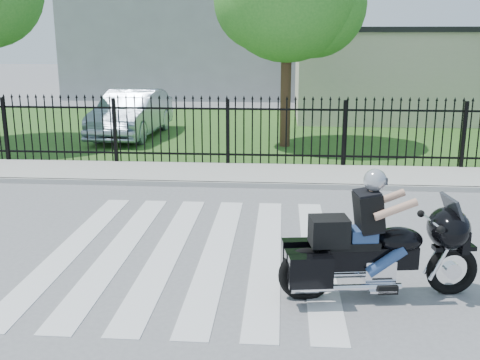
{
  "coord_description": "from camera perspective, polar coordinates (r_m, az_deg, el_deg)",
  "views": [
    {
      "loc": [
        1.41,
        -8.4,
        3.38
      ],
      "look_at": [
        0.71,
        0.81,
        1.0
      ],
      "focal_mm": 42.0,
      "sensor_mm": 36.0,
      "label": 1
    }
  ],
  "objects": [
    {
      "name": "ground",
      "position": [
        9.16,
        -4.87,
        -7.25
      ],
      "size": [
        120.0,
        120.0,
        0.0
      ],
      "primitive_type": "plane",
      "color": "slate",
      "rests_on": "ground"
    },
    {
      "name": "crosswalk",
      "position": [
        9.16,
        -4.87,
        -7.22
      ],
      "size": [
        5.0,
        5.5,
        0.01
      ],
      "primitive_type": null,
      "color": "silver",
      "rests_on": "ground"
    },
    {
      "name": "sidewalk",
      "position": [
        13.87,
        -1.63,
        0.6
      ],
      "size": [
        40.0,
        2.0,
        0.12
      ],
      "primitive_type": "cube",
      "color": "#ADAAA3",
      "rests_on": "ground"
    },
    {
      "name": "curb",
      "position": [
        12.91,
        -2.08,
        -0.46
      ],
      "size": [
        40.0,
        0.12,
        0.12
      ],
      "primitive_type": "cube",
      "color": "#ADAAA3",
      "rests_on": "ground"
    },
    {
      "name": "grass_strip",
      "position": [
        20.72,
        0.37,
        5.09
      ],
      "size": [
        40.0,
        12.0,
        0.02
      ],
      "primitive_type": "cube",
      "color": "#29541D",
      "rests_on": "ground"
    },
    {
      "name": "iron_fence",
      "position": [
        14.68,
        -1.25,
        4.73
      ],
      "size": [
        26.0,
        0.04,
        1.8
      ],
      "color": "black",
      "rests_on": "ground"
    },
    {
      "name": "building_low",
      "position": [
        25.08,
        17.48,
        10.07
      ],
      "size": [
        10.0,
        6.0,
        3.5
      ],
      "primitive_type": "cube",
      "color": "beige",
      "rests_on": "ground"
    },
    {
      "name": "building_low_roof",
      "position": [
        25.03,
        17.8,
        14.29
      ],
      "size": [
        10.2,
        6.2,
        0.2
      ],
      "primitive_type": "cube",
      "color": "black",
      "rests_on": "building_low"
    },
    {
      "name": "motorcycle_rider",
      "position": [
        7.6,
        13.56,
        -6.39
      ],
      "size": [
        2.69,
        1.1,
        1.78
      ],
      "rotation": [
        0.0,
        0.0,
        0.14
      ],
      "color": "black",
      "rests_on": "ground"
    },
    {
      "name": "parked_car",
      "position": [
        19.59,
        -10.94,
        6.65
      ],
      "size": [
        1.93,
        4.88,
        1.58
      ],
      "primitive_type": "imported",
      "rotation": [
        0.0,
        0.0,
        -0.06
      ],
      "color": "#8C9EB1",
      "rests_on": "grass_strip"
    }
  ]
}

